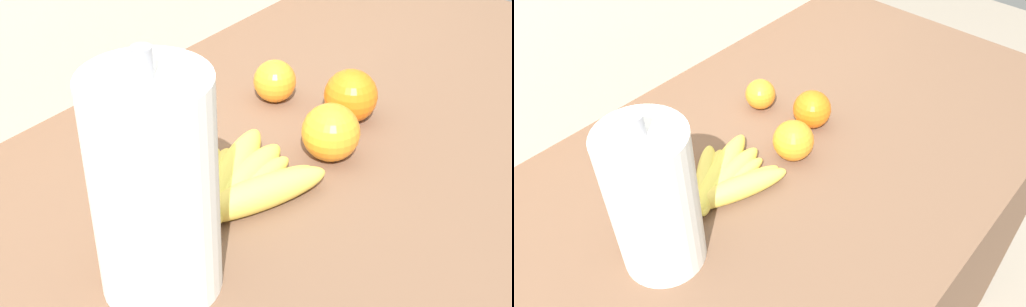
# 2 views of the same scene
# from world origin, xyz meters

# --- Properties ---
(wall_back) EXTENTS (1.89, 0.06, 1.30)m
(wall_back) POSITION_xyz_m (0.00, 0.40, 0.65)
(wall_back) COLOR silver
(wall_back) RESTS_ON ground
(banana_bunch) EXTENTS (0.22, 0.19, 0.04)m
(banana_bunch) POSITION_xyz_m (-0.06, 0.03, 0.96)
(banana_bunch) COLOR #E1C44C
(banana_bunch) RESTS_ON counter
(orange_center) EXTENTS (0.06, 0.06, 0.06)m
(orange_center) POSITION_xyz_m (0.16, 0.14, 0.97)
(orange_center) COLOR orange
(orange_center) RESTS_ON counter
(orange_back_right) EXTENTS (0.08, 0.08, 0.08)m
(orange_back_right) POSITION_xyz_m (0.19, 0.03, 0.98)
(orange_back_right) COLOR orange
(orange_back_right) RESTS_ON counter
(orange_far_right) EXTENTS (0.08, 0.08, 0.08)m
(orange_far_right) POSITION_xyz_m (0.09, -0.01, 0.98)
(orange_far_right) COLOR orange
(orange_far_right) RESTS_ON counter
(paper_towel_roll) EXTENTS (0.13, 0.13, 0.28)m
(paper_towel_roll) POSITION_xyz_m (-0.22, 0.00, 1.07)
(paper_towel_roll) COLOR white
(paper_towel_roll) RESTS_ON counter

